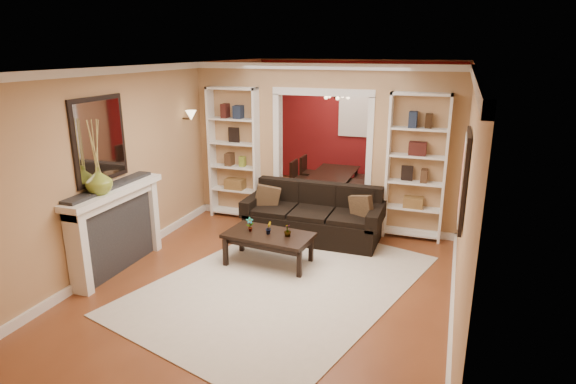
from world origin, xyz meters
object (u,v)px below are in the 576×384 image
at_px(bookshelf_left, 234,154).
at_px(fireplace, 118,230).
at_px(coffee_table, 269,249).
at_px(bookshelf_right, 416,168).
at_px(sofa, 313,213).
at_px(dining_table, 334,185).

xyz_separation_m(bookshelf_left, fireplace, (-0.54, -2.53, -0.57)).
height_order(coffee_table, fireplace, fireplace).
bearing_deg(bookshelf_right, fireplace, -145.20).
xyz_separation_m(sofa, dining_table, (-0.22, 2.26, -0.16)).
distance_m(coffee_table, bookshelf_right, 2.63).
relative_size(sofa, dining_table, 1.47).
bearing_deg(coffee_table, bookshelf_right, 48.91).
relative_size(fireplace, dining_table, 1.15).
bearing_deg(sofa, bookshelf_right, 21.38).
bearing_deg(fireplace, coffee_table, 24.30).
bearing_deg(bookshelf_right, coffee_table, -136.58).
xyz_separation_m(coffee_table, dining_table, (0.09, 3.38, 0.03)).
relative_size(coffee_table, bookshelf_left, 0.52).
relative_size(bookshelf_right, fireplace, 1.35).
bearing_deg(bookshelf_right, bookshelf_left, 180.00).
bearing_deg(sofa, coffee_table, -105.57).
bearing_deg(dining_table, bookshelf_right, -134.68).
distance_m(sofa, bookshelf_left, 1.87).
height_order(coffee_table, bookshelf_left, bookshelf_left).
relative_size(coffee_table, dining_table, 0.82).
height_order(coffee_table, bookshelf_right, bookshelf_right).
bearing_deg(coffee_table, fireplace, -150.20).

